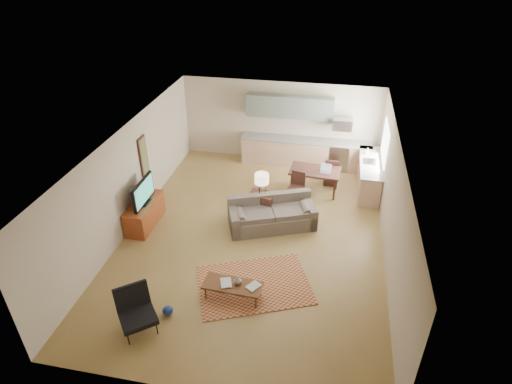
% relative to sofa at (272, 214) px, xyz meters
% --- Properties ---
extents(room, '(9.00, 9.00, 9.00)m').
position_rel_sofa_xyz_m(room, '(-0.39, -0.51, 0.94)').
color(room, olive).
rests_on(room, ground).
extents(kitchen_counter_back, '(4.26, 0.64, 0.92)m').
position_rel_sofa_xyz_m(kitchen_counter_back, '(0.51, 3.67, 0.05)').
color(kitchen_counter_back, tan).
rests_on(kitchen_counter_back, ground).
extents(kitchen_counter_right, '(0.64, 2.26, 0.92)m').
position_rel_sofa_xyz_m(kitchen_counter_right, '(2.54, 2.49, 0.05)').
color(kitchen_counter_right, tan).
rests_on(kitchen_counter_right, ground).
extents(kitchen_range, '(0.62, 0.62, 0.90)m').
position_rel_sofa_xyz_m(kitchen_range, '(1.61, 3.67, 0.04)').
color(kitchen_range, '#A5A8AD').
rests_on(kitchen_range, ground).
extents(kitchen_microwave, '(0.62, 0.40, 0.35)m').
position_rel_sofa_xyz_m(kitchen_microwave, '(1.61, 3.69, 1.14)').
color(kitchen_microwave, '#A5A8AD').
rests_on(kitchen_microwave, room).
extents(upper_cabinets, '(2.80, 0.34, 0.70)m').
position_rel_sofa_xyz_m(upper_cabinets, '(-0.09, 3.82, 1.54)').
color(upper_cabinets, slate).
rests_on(upper_cabinets, room).
extents(window_right, '(0.02, 1.40, 1.05)m').
position_rel_sofa_xyz_m(window_right, '(2.84, 2.49, 1.14)').
color(window_right, white).
rests_on(window_right, room).
extents(wall_art_left, '(0.06, 0.42, 1.10)m').
position_rel_sofa_xyz_m(wall_art_left, '(-3.60, 0.39, 1.14)').
color(wall_art_left, '#9C8C43').
rests_on(wall_art_left, room).
extents(triptych, '(1.70, 0.04, 0.50)m').
position_rel_sofa_xyz_m(triptych, '(-0.49, 3.96, 1.34)').
color(triptych, beige).
rests_on(triptych, room).
extents(rug, '(2.90, 2.49, 0.02)m').
position_rel_sofa_xyz_m(rug, '(-0.03, -2.28, -0.40)').
color(rug, maroon).
rests_on(rug, floor).
extents(sofa, '(2.55, 1.81, 0.81)m').
position_rel_sofa_xyz_m(sofa, '(0.00, 0.00, 0.00)').
color(sofa, '#63584F').
rests_on(sofa, floor).
extents(coffee_table, '(1.29, 0.57, 0.38)m').
position_rel_sofa_xyz_m(coffee_table, '(-0.40, -2.73, -0.22)').
color(coffee_table, '#4E2A15').
rests_on(coffee_table, floor).
extents(book_a, '(0.42, 0.45, 0.03)m').
position_rel_sofa_xyz_m(book_a, '(-0.65, -2.76, -0.02)').
color(book_a, maroon).
rests_on(book_a, coffee_table).
extents(book_b, '(0.49, 0.50, 0.02)m').
position_rel_sofa_xyz_m(book_b, '(-0.04, -2.64, -0.02)').
color(book_b, navy).
rests_on(book_b, coffee_table).
extents(vase, '(0.18, 0.18, 0.18)m').
position_rel_sofa_xyz_m(vase, '(-0.29, -2.68, 0.06)').
color(vase, black).
rests_on(vase, coffee_table).
extents(armchair, '(1.09, 1.09, 0.89)m').
position_rel_sofa_xyz_m(armchair, '(-2.00, -3.92, 0.04)').
color(armchair, black).
rests_on(armchair, floor).
extents(tv_credenza, '(0.56, 1.45, 0.67)m').
position_rel_sofa_xyz_m(tv_credenza, '(-3.34, -0.54, -0.07)').
color(tv_credenza, maroon).
rests_on(tv_credenza, floor).
extents(tv, '(0.11, 1.12, 0.67)m').
position_rel_sofa_xyz_m(tv, '(-3.28, -0.54, 0.60)').
color(tv, black).
rests_on(tv, tv_credenza).
extents(console_table, '(0.72, 0.53, 0.77)m').
position_rel_sofa_xyz_m(console_table, '(-0.35, 0.35, -0.02)').
color(console_table, '#371D17').
rests_on(console_table, floor).
extents(table_lamp, '(0.46, 0.46, 0.61)m').
position_rel_sofa_xyz_m(table_lamp, '(-0.35, 0.35, 0.66)').
color(table_lamp, beige).
rests_on(table_lamp, console_table).
extents(dining_table, '(1.51, 0.94, 0.74)m').
position_rel_sofa_xyz_m(dining_table, '(0.95, 2.00, -0.04)').
color(dining_table, '#371D17').
rests_on(dining_table, floor).
extents(dining_chair_near, '(0.50, 0.51, 0.87)m').
position_rel_sofa_xyz_m(dining_chair_near, '(0.47, 1.40, 0.03)').
color(dining_chair_near, '#371D17').
rests_on(dining_chair_near, floor).
extents(dining_chair_far, '(0.44, 0.46, 0.89)m').
position_rel_sofa_xyz_m(dining_chair_far, '(1.43, 2.60, 0.04)').
color(dining_chair_far, '#371D17').
rests_on(dining_chair_far, floor).
extents(laptop, '(0.35, 0.28, 0.23)m').
position_rel_sofa_xyz_m(laptop, '(1.24, 1.90, 0.45)').
color(laptop, '#A5A8AD').
rests_on(laptop, dining_table).
extents(soap_bottle, '(0.10, 0.10, 0.19)m').
position_rel_sofa_xyz_m(soap_bottle, '(2.44, 3.04, 0.61)').
color(soap_bottle, beige).
rests_on(soap_bottle, kitchen_counter_right).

